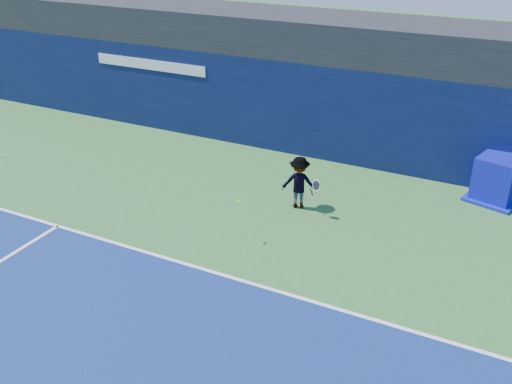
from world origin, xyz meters
TOP-DOWN VIEW (x-y plane):
  - ground at (0.00, 0.00)m, footprint 80.00×80.00m
  - baseline at (0.00, 3.00)m, footprint 24.00×0.10m
  - stadium_band at (0.00, 11.50)m, footprint 36.00×3.00m
  - back_wall_assembly at (-0.00, 10.50)m, footprint 36.00×1.03m
  - equipment_cart at (4.71, 9.52)m, footprint 1.60×1.60m
  - tennis_player at (0.05, 6.71)m, footprint 1.25×0.78m
  - tennis_ball at (-0.54, 4.43)m, footprint 0.08×0.08m

SIDE VIEW (x-z plane):
  - ground at x=0.00m, z-range 0.00..0.00m
  - baseline at x=0.00m, z-range 0.01..0.01m
  - equipment_cart at x=4.71m, z-range -0.06..1.20m
  - tennis_player at x=0.05m, z-range 0.00..1.45m
  - tennis_ball at x=-0.54m, z-range 1.04..1.12m
  - back_wall_assembly at x=0.00m, z-range 0.00..3.00m
  - stadium_band at x=0.00m, z-range 3.00..4.20m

